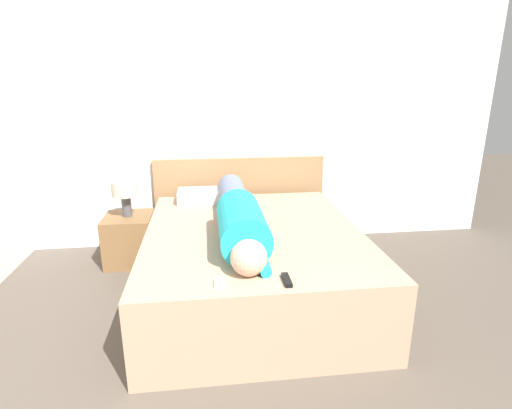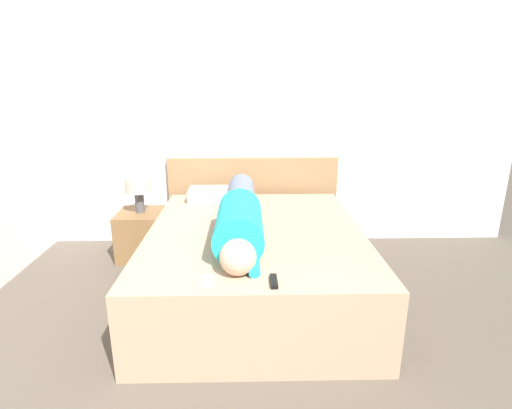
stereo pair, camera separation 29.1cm
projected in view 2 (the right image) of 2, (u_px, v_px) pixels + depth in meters
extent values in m
cube|color=white|center=(253.00, 120.00, 4.08)|extent=(5.52, 0.06, 2.60)
cube|color=tan|center=(256.00, 262.00, 3.22)|extent=(1.66, 2.03, 0.57)
cube|color=#A37A51|center=(253.00, 201.00, 4.26)|extent=(1.78, 0.04, 0.92)
cube|color=brown|center=(142.00, 234.00, 3.95)|extent=(0.44, 0.45, 0.46)
cylinder|color=#4C4C51|center=(140.00, 202.00, 3.85)|extent=(0.09, 0.09, 0.20)
cylinder|color=beige|center=(138.00, 185.00, 3.80)|extent=(0.24, 0.24, 0.14)
sphere|color=#DBB293|center=(238.00, 257.00, 2.37)|extent=(0.22, 0.22, 0.22)
cylinder|color=#1EADB7|center=(239.00, 224.00, 2.76)|extent=(0.33, 0.72, 0.33)
cylinder|color=slate|center=(241.00, 198.00, 3.53)|extent=(0.25, 0.86, 0.25)
cylinder|color=#1EADB7|center=(254.00, 265.00, 2.44)|extent=(0.07, 0.22, 0.07)
cube|color=white|center=(220.00, 194.00, 3.89)|extent=(0.59, 0.29, 0.11)
cube|color=black|center=(274.00, 281.00, 2.29)|extent=(0.04, 0.15, 0.02)
cube|color=#B2B7BC|center=(207.00, 280.00, 2.31)|extent=(0.06, 0.13, 0.01)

